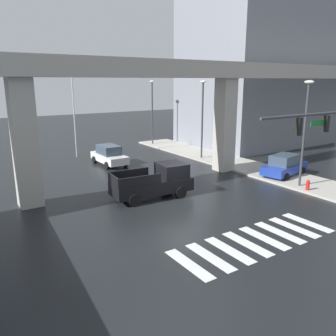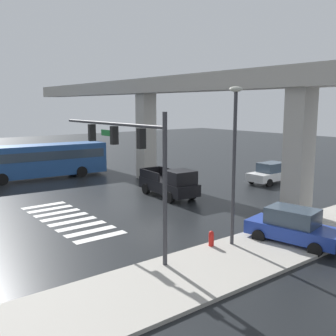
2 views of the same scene
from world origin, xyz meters
name	(u,v)px [view 1 (image 1 of 2)]	position (x,y,z in m)	size (l,w,h in m)	color
ground_plane	(182,204)	(0.00, 0.00, 0.00)	(120.00, 120.00, 0.00)	black
crosswalk_stripes	(256,241)	(0.00, -5.87, 0.01)	(8.25, 2.80, 0.01)	silver
elevated_overpass	(141,78)	(0.00, 4.81, 7.36)	(57.88, 2.07, 8.60)	#ADA89E
sidewalk_east	(268,173)	(9.93, 2.00, 0.07)	(4.00, 36.00, 0.15)	#ADA89E
pickup_truck	(156,182)	(-0.59, 2.02, 0.99)	(5.23, 2.38, 2.08)	black
sedan_blue	(284,166)	(10.24, 0.78, 0.85)	(4.56, 2.57, 1.72)	#1E3899
sedan_white	(109,155)	(0.52, 11.74, 0.85)	(2.03, 4.34, 1.72)	silver
street_lamp_near_corner	(305,122)	(8.73, -1.75, 4.56)	(0.44, 0.70, 7.24)	#38383D
street_lamp_mid_block	(202,111)	(8.73, 9.08, 4.56)	(0.44, 0.70, 7.24)	#38383D
street_lamp_far_north	(152,105)	(8.73, 18.09, 4.56)	(0.44, 0.70, 7.24)	#38383D
fire_hydrant	(308,186)	(8.33, -2.67, 0.43)	(0.24, 0.24, 0.85)	red
flagpole	(74,101)	(-0.75, 16.40, 5.38)	(1.16, 0.12, 9.21)	silver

